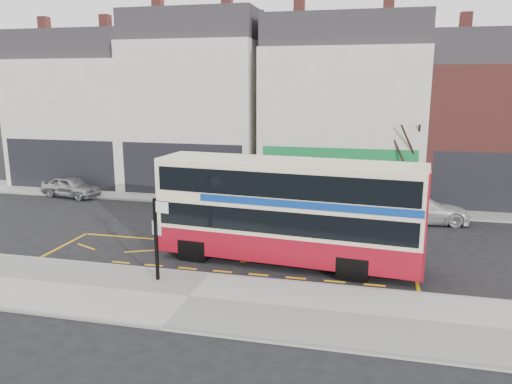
% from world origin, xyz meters
% --- Properties ---
extents(ground, '(120.00, 120.00, 0.00)m').
position_xyz_m(ground, '(0.00, 0.00, 0.00)').
color(ground, black).
rests_on(ground, ground).
extents(pavement, '(40.00, 4.00, 0.15)m').
position_xyz_m(pavement, '(0.00, -2.30, 0.07)').
color(pavement, '#A19E98').
rests_on(pavement, ground).
extents(kerb, '(40.00, 0.15, 0.15)m').
position_xyz_m(kerb, '(0.00, -0.38, 0.07)').
color(kerb, gray).
rests_on(kerb, ground).
extents(far_pavement, '(50.00, 3.00, 0.15)m').
position_xyz_m(far_pavement, '(0.00, 11.00, 0.07)').
color(far_pavement, '#A19E98').
rests_on(far_pavement, ground).
extents(road_markings, '(14.00, 3.40, 0.01)m').
position_xyz_m(road_markings, '(0.00, 1.60, 0.01)').
color(road_markings, orange).
rests_on(road_markings, ground).
extents(terrace_far_left, '(8.00, 8.01, 10.80)m').
position_xyz_m(terrace_far_left, '(-13.50, 14.99, 4.82)').
color(terrace_far_left, beige).
rests_on(terrace_far_left, ground).
extents(terrace_left, '(8.00, 8.01, 11.80)m').
position_xyz_m(terrace_left, '(-5.50, 14.99, 5.32)').
color(terrace_left, silver).
rests_on(terrace_left, ground).
extents(terrace_green_shop, '(9.00, 8.01, 11.30)m').
position_xyz_m(terrace_green_shop, '(3.50, 14.99, 5.07)').
color(terrace_green_shop, beige).
rests_on(terrace_green_shop, ground).
extents(terrace_right, '(9.00, 8.01, 10.30)m').
position_xyz_m(terrace_right, '(12.50, 14.99, 4.57)').
color(terrace_right, brown).
rests_on(terrace_right, ground).
extents(double_decker_bus, '(9.89, 3.14, 3.88)m').
position_xyz_m(double_decker_bus, '(2.42, 1.69, 2.04)').
color(double_decker_bus, beige).
rests_on(double_decker_bus, ground).
extents(bus_stop_post, '(0.69, 0.18, 2.81)m').
position_xyz_m(bus_stop_post, '(-1.44, -1.28, 1.85)').
color(bus_stop_post, black).
rests_on(bus_stop_post, pavement).
extents(car_silver, '(3.88, 2.15, 1.25)m').
position_xyz_m(car_silver, '(-11.96, 9.65, 0.62)').
color(car_silver, '#9C9CA0').
rests_on(car_silver, ground).
extents(car_grey, '(4.79, 2.52, 1.50)m').
position_xyz_m(car_grey, '(-2.27, 8.88, 0.75)').
color(car_grey, '#45494D').
rests_on(car_grey, ground).
extents(car_white, '(4.76, 2.50, 1.32)m').
position_xyz_m(car_white, '(7.68, 8.65, 0.66)').
color(car_white, silver).
rests_on(car_white, ground).
extents(street_tree_left, '(3.22, 3.22, 6.96)m').
position_xyz_m(street_tree_left, '(-13.64, 12.17, 4.75)').
color(street_tree_left, black).
rests_on(street_tree_left, ground).
extents(street_tree_right, '(2.69, 2.69, 5.81)m').
position_xyz_m(street_tree_right, '(6.88, 11.53, 3.96)').
color(street_tree_right, black).
rests_on(street_tree_right, ground).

